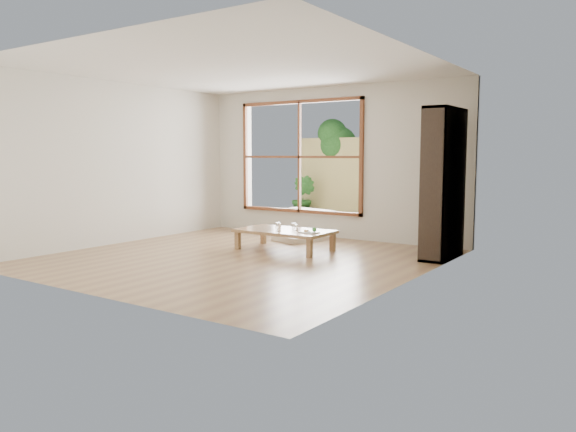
{
  "coord_description": "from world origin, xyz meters",
  "views": [
    {
      "loc": [
        4.88,
        -6.04,
        1.44
      ],
      "look_at": [
        0.32,
        0.68,
        0.55
      ],
      "focal_mm": 35.0,
      "sensor_mm": 36.0,
      "label": 1
    }
  ],
  "objects_px": {
    "low_table": "(285,232)",
    "bookshelf": "(443,184)",
    "food_tray": "(310,232)",
    "garden_bench": "(311,212)"
  },
  "relations": [
    {
      "from": "low_table",
      "to": "bookshelf",
      "type": "relative_size",
      "value": 0.69
    },
    {
      "from": "bookshelf",
      "to": "food_tray",
      "type": "height_order",
      "value": "bookshelf"
    },
    {
      "from": "garden_bench",
      "to": "bookshelf",
      "type": "bearing_deg",
      "value": -13.34
    },
    {
      "from": "low_table",
      "to": "bookshelf",
      "type": "xyz_separation_m",
      "value": [
        2.18,
        0.69,
        0.76
      ]
    },
    {
      "from": "bookshelf",
      "to": "garden_bench",
      "type": "bearing_deg",
      "value": 150.97
    },
    {
      "from": "food_tray",
      "to": "garden_bench",
      "type": "height_order",
      "value": "food_tray"
    },
    {
      "from": "food_tray",
      "to": "garden_bench",
      "type": "relative_size",
      "value": 0.25
    },
    {
      "from": "garden_bench",
      "to": "food_tray",
      "type": "bearing_deg",
      "value": -42.77
    },
    {
      "from": "low_table",
      "to": "food_tray",
      "type": "height_order",
      "value": "food_tray"
    },
    {
      "from": "low_table",
      "to": "food_tray",
      "type": "xyz_separation_m",
      "value": [
        0.5,
        -0.08,
        0.06
      ]
    }
  ]
}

